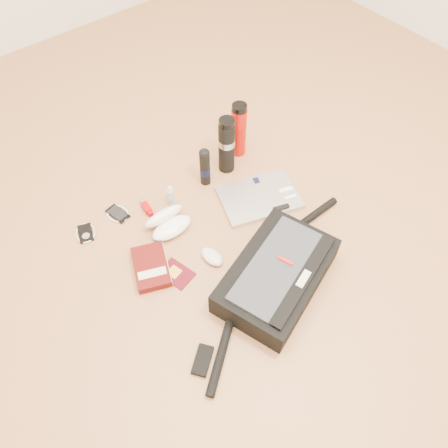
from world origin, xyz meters
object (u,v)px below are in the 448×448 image
(book, at_px, (151,267))
(thermos_red, at_px, (239,130))
(thermos_black, at_px, (227,145))
(messenger_bag, at_px, (277,276))
(laptop, at_px, (260,197))

(book, bearing_deg, thermos_red, 45.76)
(book, distance_m, thermos_black, 0.66)
(messenger_bag, height_order, laptop, messenger_bag)
(thermos_red, bearing_deg, thermos_black, -156.15)
(laptop, distance_m, book, 0.59)
(thermos_black, bearing_deg, laptop, -91.34)
(messenger_bag, bearing_deg, book, 115.08)
(messenger_bag, bearing_deg, thermos_black, 49.56)
(book, height_order, thermos_black, thermos_black)
(book, relative_size, thermos_red, 0.84)
(messenger_bag, relative_size, book, 4.04)
(laptop, relative_size, book, 1.70)
(book, relative_size, thermos_black, 0.81)
(book, bearing_deg, thermos_black, 45.57)
(thermos_black, height_order, thermos_red, thermos_black)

